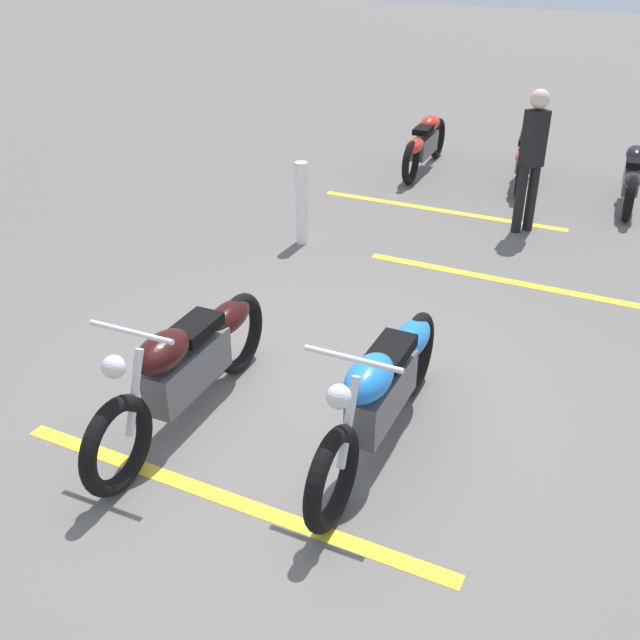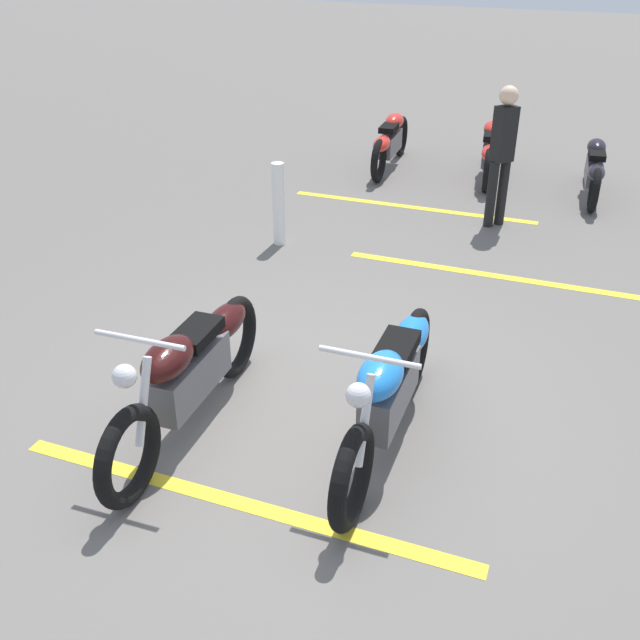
# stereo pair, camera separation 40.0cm
# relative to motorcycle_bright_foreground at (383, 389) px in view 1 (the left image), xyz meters

# --- Properties ---
(ground_plane) EXTENTS (60.00, 60.00, 0.00)m
(ground_plane) POSITION_rel_motorcycle_bright_foreground_xyz_m (0.06, 0.68, -0.46)
(ground_plane) COLOR #66605B
(motorcycle_bright_foreground) EXTENTS (2.23, 0.62, 1.04)m
(motorcycle_bright_foreground) POSITION_rel_motorcycle_bright_foreground_xyz_m (0.00, 0.00, 0.00)
(motorcycle_bright_foreground) COLOR black
(motorcycle_bright_foreground) RESTS_ON ground
(motorcycle_dark_foreground) EXTENTS (2.23, 0.62, 1.04)m
(motorcycle_dark_foreground) POSITION_rel_motorcycle_bright_foreground_xyz_m (-0.37, 1.37, 0.00)
(motorcycle_dark_foreground) COLOR black
(motorcycle_dark_foreground) RESTS_ON ground
(motorcycle_row_far_left) EXTENTS (1.91, 0.36, 0.72)m
(motorcycle_row_far_left) POSITION_rel_motorcycle_bright_foreground_xyz_m (6.04, -0.83, -0.07)
(motorcycle_row_far_left) COLOR black
(motorcycle_row_far_left) RESTS_ON ground
(motorcycle_row_left) EXTENTS (1.99, 0.46, 0.75)m
(motorcycle_row_left) POSITION_rel_motorcycle_bright_foreground_xyz_m (6.33, 0.61, -0.05)
(motorcycle_row_left) COLOR black
(motorcycle_row_left) RESTS_ON ground
(motorcycle_row_center) EXTENTS (2.03, 0.34, 0.76)m
(motorcycle_row_center) POSITION_rel_motorcycle_bright_foreground_xyz_m (6.17, 2.05, -0.05)
(motorcycle_row_center) COLOR black
(motorcycle_row_center) RESTS_ON ground
(bystander_near_row) EXTENTS (0.30, 0.29, 1.65)m
(bystander_near_row) POSITION_rel_motorcycle_bright_foreground_xyz_m (4.50, 0.15, 0.46)
(bystander_near_row) COLOR black
(bystander_near_row) RESTS_ON ground
(bollard_post) EXTENTS (0.14, 0.14, 0.95)m
(bollard_post) POSITION_rel_motorcycle_bright_foreground_xyz_m (2.94, 2.29, 0.01)
(bollard_post) COLOR white
(bollard_post) RESTS_ON ground
(parking_stripe_near) EXTENTS (0.24, 3.20, 0.01)m
(parking_stripe_near) POSITION_rel_motorcycle_bright_foreground_xyz_m (-0.99, 0.68, -0.46)
(parking_stripe_near) COLOR yellow
(parking_stripe_near) RESTS_ON ground
(parking_stripe_mid) EXTENTS (0.24, 3.20, 0.01)m
(parking_stripe_mid) POSITION_rel_motorcycle_bright_foreground_xyz_m (3.05, -0.19, -0.46)
(parking_stripe_mid) COLOR yellow
(parking_stripe_mid) RESTS_ON ground
(parking_stripe_far) EXTENTS (0.24, 3.20, 0.01)m
(parking_stripe_far) POSITION_rel_motorcycle_bright_foreground_xyz_m (4.70, 1.25, -0.46)
(parking_stripe_far) COLOR yellow
(parking_stripe_far) RESTS_ON ground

